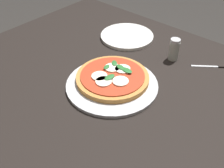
{
  "coord_description": "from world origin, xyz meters",
  "views": [
    {
      "loc": [
        0.55,
        -0.54,
        1.37
      ],
      "look_at": [
        0.04,
        0.04,
        0.76
      ],
      "focal_mm": 44.68,
      "sensor_mm": 36.0,
      "label": 1
    }
  ],
  "objects": [
    {
      "name": "knife",
      "position": [
        0.28,
        0.41,
        0.75
      ],
      "size": [
        0.15,
        0.12,
        0.01
      ],
      "color": "black",
      "rests_on": "dining_table"
    },
    {
      "name": "serving_tray",
      "position": [
        0.04,
        0.04,
        0.76
      ],
      "size": [
        0.32,
        0.32,
        0.01
      ],
      "primitive_type": "cylinder",
      "color": "silver",
      "rests_on": "dining_table"
    },
    {
      "name": "dining_table",
      "position": [
        0.0,
        0.0,
        0.66
      ],
      "size": [
        1.22,
        1.16,
        0.75
      ],
      "color": "black",
      "rests_on": "ground_plane"
    },
    {
      "name": "plate_white",
      "position": [
        -0.14,
        0.35,
        0.76
      ],
      "size": [
        0.24,
        0.24,
        0.01
      ],
      "primitive_type": "cylinder",
      "color": "white",
      "rests_on": "dining_table"
    },
    {
      "name": "pizza",
      "position": [
        0.03,
        0.06,
        0.77
      ],
      "size": [
        0.26,
        0.26,
        0.03
      ],
      "color": "#C6843F",
      "rests_on": "serving_tray"
    },
    {
      "name": "pepper_shaker",
      "position": [
        0.11,
        0.34,
        0.79
      ],
      "size": [
        0.04,
        0.04,
        0.09
      ],
      "color": "#B2B7AD",
      "rests_on": "dining_table"
    }
  ]
}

